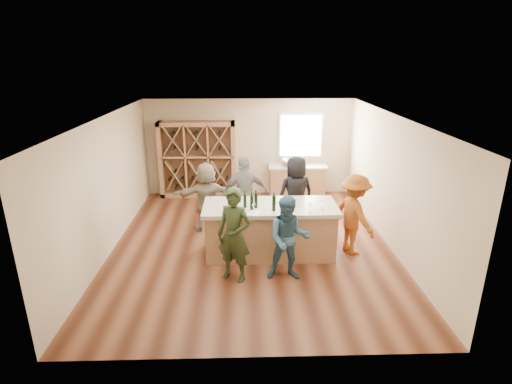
{
  "coord_description": "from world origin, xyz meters",
  "views": [
    {
      "loc": [
        -0.14,
        -7.98,
        3.98
      ],
      "look_at": [
        0.1,
        0.2,
        1.15
      ],
      "focal_mm": 28.0,
      "sensor_mm": 36.0,
      "label": 1
    }
  ],
  "objects_px": {
    "sink": "(291,162)",
    "tasting_counter_base": "(270,231)",
    "wine_rack": "(198,160)",
    "wine_bottle_f": "(274,203)",
    "wine_bottle_a": "(230,202)",
    "person_near_left": "(234,235)",
    "person_far_mid": "(245,194)",
    "person_near_right": "(289,239)",
    "person_far_left": "(207,197)",
    "wine_bottle_d": "(252,203)",
    "wine_bottle_b": "(236,202)",
    "person_far_right": "(296,194)",
    "wine_bottle_c": "(245,201)",
    "person_server": "(354,215)",
    "wine_bottle_e": "(256,201)"
  },
  "relations": [
    {
      "from": "wine_bottle_d",
      "to": "person_near_right",
      "type": "bearing_deg",
      "value": -49.46
    },
    {
      "from": "wine_rack",
      "to": "person_server",
      "type": "distance_m",
      "value": 5.18
    },
    {
      "from": "person_far_mid",
      "to": "wine_bottle_a",
      "type": "bearing_deg",
      "value": 64.48
    },
    {
      "from": "wine_bottle_c",
      "to": "person_far_mid",
      "type": "height_order",
      "value": "person_far_mid"
    },
    {
      "from": "wine_bottle_a",
      "to": "wine_bottle_f",
      "type": "height_order",
      "value": "wine_bottle_f"
    },
    {
      "from": "tasting_counter_base",
      "to": "person_far_mid",
      "type": "relative_size",
      "value": 1.4
    },
    {
      "from": "person_far_left",
      "to": "person_far_right",
      "type": "bearing_deg",
      "value": 172.32
    },
    {
      "from": "wine_bottle_a",
      "to": "person_near_right",
      "type": "bearing_deg",
      "value": -38.58
    },
    {
      "from": "wine_bottle_b",
      "to": "wine_bottle_d",
      "type": "xyz_separation_m",
      "value": [
        0.32,
        0.03,
        -0.03
      ]
    },
    {
      "from": "wine_bottle_d",
      "to": "person_far_left",
      "type": "height_order",
      "value": "person_far_left"
    },
    {
      "from": "wine_bottle_a",
      "to": "person_near_left",
      "type": "bearing_deg",
      "value": -83.37
    },
    {
      "from": "wine_rack",
      "to": "tasting_counter_base",
      "type": "distance_m",
      "value": 4.19
    },
    {
      "from": "person_near_left",
      "to": "person_far_right",
      "type": "relative_size",
      "value": 0.99
    },
    {
      "from": "wine_bottle_f",
      "to": "tasting_counter_base",
      "type": "bearing_deg",
      "value": 99.46
    },
    {
      "from": "person_near_left",
      "to": "person_far_mid",
      "type": "xyz_separation_m",
      "value": [
        0.21,
        2.12,
        0.04
      ]
    },
    {
      "from": "wine_rack",
      "to": "wine_bottle_f",
      "type": "relative_size",
      "value": 7.33
    },
    {
      "from": "wine_bottle_d",
      "to": "sink",
      "type": "bearing_deg",
      "value": 72.64
    },
    {
      "from": "sink",
      "to": "person_near_right",
      "type": "bearing_deg",
      "value": -96.82
    },
    {
      "from": "wine_rack",
      "to": "sink",
      "type": "distance_m",
      "value": 2.7
    },
    {
      "from": "person_near_right",
      "to": "person_far_left",
      "type": "relative_size",
      "value": 0.98
    },
    {
      "from": "wine_rack",
      "to": "person_far_left",
      "type": "height_order",
      "value": "wine_rack"
    },
    {
      "from": "person_near_right",
      "to": "wine_bottle_e",
      "type": "bearing_deg",
      "value": 125.16
    },
    {
      "from": "wine_bottle_b",
      "to": "person_far_left",
      "type": "xyz_separation_m",
      "value": [
        -0.71,
        1.52,
        -0.42
      ]
    },
    {
      "from": "wine_bottle_b",
      "to": "wine_bottle_f",
      "type": "xyz_separation_m",
      "value": [
        0.75,
        -0.03,
        -0.02
      ]
    },
    {
      "from": "wine_rack",
      "to": "wine_bottle_a",
      "type": "distance_m",
      "value": 3.98
    },
    {
      "from": "wine_bottle_f",
      "to": "person_far_mid",
      "type": "bearing_deg",
      "value": 111.25
    },
    {
      "from": "person_near_right",
      "to": "wine_rack",
      "type": "bearing_deg",
      "value": 116.74
    },
    {
      "from": "wine_bottle_a",
      "to": "wine_bottle_d",
      "type": "xyz_separation_m",
      "value": [
        0.44,
        -0.1,
        0.01
      ]
    },
    {
      "from": "tasting_counter_base",
      "to": "wine_bottle_d",
      "type": "distance_m",
      "value": 0.85
    },
    {
      "from": "person_near_left",
      "to": "person_server",
      "type": "height_order",
      "value": "person_near_left"
    },
    {
      "from": "wine_bottle_c",
      "to": "wine_bottle_a",
      "type": "bearing_deg",
      "value": -174.56
    },
    {
      "from": "wine_bottle_a",
      "to": "wine_bottle_b",
      "type": "distance_m",
      "value": 0.18
    },
    {
      "from": "wine_bottle_e",
      "to": "person_near_left",
      "type": "height_order",
      "value": "person_near_left"
    },
    {
      "from": "person_near_right",
      "to": "wine_bottle_f",
      "type": "bearing_deg",
      "value": 109.86
    },
    {
      "from": "wine_bottle_a",
      "to": "wine_bottle_b",
      "type": "xyz_separation_m",
      "value": [
        0.12,
        -0.13,
        0.03
      ]
    },
    {
      "from": "wine_bottle_d",
      "to": "tasting_counter_base",
      "type": "bearing_deg",
      "value": 32.18
    },
    {
      "from": "wine_bottle_a",
      "to": "person_near_right",
      "type": "distance_m",
      "value": 1.45
    },
    {
      "from": "wine_bottle_e",
      "to": "person_far_left",
      "type": "distance_m",
      "value": 1.82
    },
    {
      "from": "sink",
      "to": "tasting_counter_base",
      "type": "relative_size",
      "value": 0.21
    },
    {
      "from": "person_far_right",
      "to": "wine_bottle_f",
      "type": "distance_m",
      "value": 1.68
    },
    {
      "from": "wine_bottle_b",
      "to": "wine_bottle_d",
      "type": "bearing_deg",
      "value": 4.67
    },
    {
      "from": "person_near_left",
      "to": "wine_bottle_d",
      "type": "bearing_deg",
      "value": 90.05
    },
    {
      "from": "wine_bottle_c",
      "to": "person_near_left",
      "type": "height_order",
      "value": "person_near_left"
    },
    {
      "from": "tasting_counter_base",
      "to": "wine_bottle_f",
      "type": "relative_size",
      "value": 8.67
    },
    {
      "from": "wine_rack",
      "to": "wine_bottle_a",
      "type": "xyz_separation_m",
      "value": [
        1.06,
        -3.83,
        0.11
      ]
    },
    {
      "from": "wine_bottle_b",
      "to": "wine_bottle_c",
      "type": "height_order",
      "value": "wine_bottle_b"
    },
    {
      "from": "wine_bottle_a",
      "to": "wine_bottle_e",
      "type": "distance_m",
      "value": 0.52
    },
    {
      "from": "person_near_left",
      "to": "person_far_left",
      "type": "bearing_deg",
      "value": 131.23
    },
    {
      "from": "wine_bottle_d",
      "to": "wine_bottle_f",
      "type": "xyz_separation_m",
      "value": [
        0.43,
        -0.06,
        0.01
      ]
    },
    {
      "from": "person_server",
      "to": "person_far_mid",
      "type": "distance_m",
      "value": 2.52
    }
  ]
}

